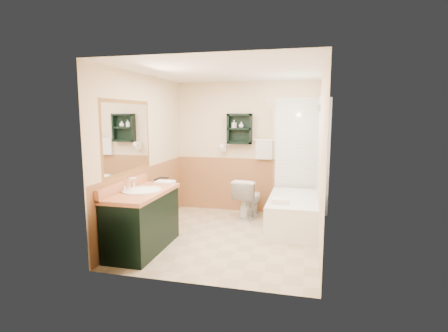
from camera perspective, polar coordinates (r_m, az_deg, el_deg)
floor at (r=5.30m, az=0.53°, el=-11.51°), size 3.00×3.00×0.00m
back_wall at (r=6.50m, az=3.59°, el=3.04°), size 2.60×0.04×2.40m
left_wall at (r=5.47m, az=-13.06°, el=1.83°), size 0.04×3.00×2.40m
right_wall at (r=4.89m, az=15.78°, el=0.99°), size 0.04×3.00×2.40m
ceiling at (r=5.02m, az=0.57°, el=15.44°), size 2.60×3.00×0.04m
wainscot_left at (r=5.57m, az=-12.50°, el=-5.34°), size 2.98×2.98×1.00m
wainscot_back at (r=6.57m, az=3.48°, el=-3.08°), size 2.58×2.58×1.00m
mirror_frame at (r=4.94m, az=-15.51°, el=4.56°), size 1.30×1.30×1.00m
mirror_glass at (r=4.93m, az=-15.46°, el=4.56°), size 1.20×1.20×0.90m
tile_right at (r=5.66m, az=15.05°, el=0.44°), size 1.50×1.50×2.10m
tile_back at (r=6.37m, az=12.61°, el=1.39°), size 0.95×0.95×2.10m
tile_accent at (r=5.61m, az=15.28°, el=9.08°), size 1.50×1.50×0.10m
wall_shelf at (r=6.38m, az=2.54°, el=6.10°), size 0.45×0.15×0.55m
hair_dryer at (r=6.49m, az=-0.04°, el=3.05°), size 0.10×0.24×0.18m
towel_bar at (r=6.37m, az=6.60°, el=4.24°), size 0.40×0.06×0.40m
curtain_rod at (r=5.64m, az=7.66°, el=10.31°), size 0.03×1.60×0.03m
shower_curtain at (r=5.85m, az=7.68°, el=1.89°), size 1.05×1.05×1.70m
vanity at (r=4.85m, az=-13.13°, el=-8.64°), size 0.59×1.26×0.80m
bathtub at (r=5.72m, az=11.18°, el=-7.52°), size 0.76×1.50×0.50m
toilet at (r=6.17m, az=4.02°, el=-5.30°), size 0.52×0.77×0.69m
counter_towel at (r=5.18m, az=-9.62°, el=-2.65°), size 0.26×0.21×0.04m
vanity_book at (r=5.53m, az=-11.00°, el=-0.96°), size 0.18×0.04×0.24m
tub_towel at (r=5.27m, az=9.23°, el=-5.61°), size 0.25×0.21×0.07m
soap_bottle_a at (r=6.40m, az=1.67°, el=6.53°), size 0.11×0.15×0.06m
soap_bottle_b at (r=6.37m, az=2.84°, el=6.62°), size 0.09×0.12×0.09m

